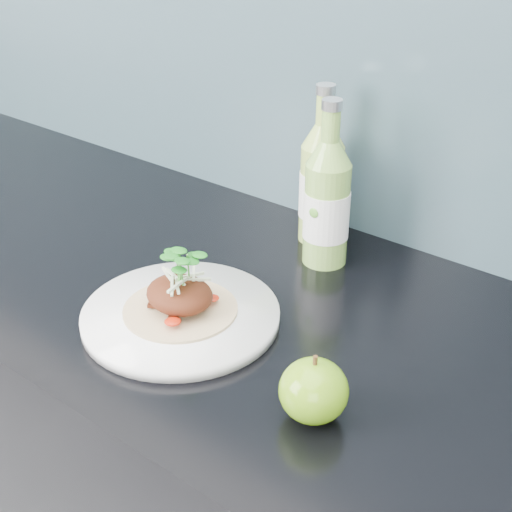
% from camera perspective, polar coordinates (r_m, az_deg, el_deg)
% --- Properties ---
extents(subway_backsplash, '(4.00, 0.02, 0.70)m').
position_cam_1_polar(subway_backsplash, '(1.08, 11.14, 18.61)').
color(subway_backsplash, '#628B9B').
rests_on(subway_backsplash, kitchen_counter).
extents(dinner_plate, '(0.30, 0.30, 0.02)m').
position_cam_1_polar(dinner_plate, '(0.95, -6.04, -4.76)').
color(dinner_plate, white).
rests_on(dinner_plate, kitchen_counter).
extents(pork_taco, '(0.15, 0.15, 0.10)m').
position_cam_1_polar(pork_taco, '(0.93, -6.15, -2.91)').
color(pork_taco, tan).
rests_on(pork_taco, dinner_plate).
extents(green_apple, '(0.10, 0.10, 0.08)m').
position_cam_1_polar(green_apple, '(0.78, 4.63, -10.69)').
color(green_apple, '#55880E').
rests_on(green_apple, kitchen_counter).
extents(cider_bottle_left, '(0.09, 0.09, 0.25)m').
position_cam_1_polar(cider_bottle_left, '(1.12, 5.25, 5.78)').
color(cider_bottle_left, '#9DBF4F').
rests_on(cider_bottle_left, kitchen_counter).
extents(cider_bottle_right, '(0.09, 0.09, 0.25)m').
position_cam_1_polar(cider_bottle_right, '(1.05, 5.69, 4.19)').
color(cider_bottle_right, '#7FB049').
rests_on(cider_bottle_right, kitchen_counter).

